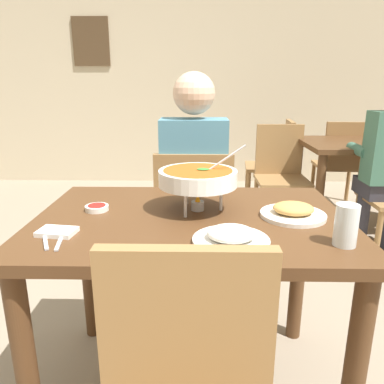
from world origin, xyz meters
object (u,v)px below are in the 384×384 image
object	(u,v)px
dining_table_main	(191,248)
chair_diner_main	(194,218)
chair_bg_corner	(280,170)
chair_bg_right	(277,160)
diner_main	(194,177)
appetizer_plate	(293,212)
drink_glass	(346,227)
sauce_dish	(97,208)
rice_plate	(231,237)
chair_bg_window	(342,160)
curry_bowl	(198,178)
dining_table_far	(361,158)

from	to	relation	value
dining_table_main	chair_diner_main	bearing A→B (deg)	90.00
chair_bg_corner	chair_bg_right	bearing A→B (deg)	82.00
dining_table_main	diner_main	size ratio (longest dim) A/B	0.88
appetizer_plate	drink_glass	bearing A→B (deg)	-68.87
chair_bg_right	chair_bg_corner	distance (m)	0.46
sauce_dish	chair_bg_right	size ratio (longest dim) A/B	0.10
sauce_dish	chair_bg_corner	world-z (taller)	chair_bg_corner
rice_plate	chair_bg_window	distance (m)	2.95
curry_bowl	dining_table_far	bearing A→B (deg)	52.03
rice_plate	appetizer_plate	distance (m)	0.35
diner_main	curry_bowl	size ratio (longest dim) A/B	3.94
appetizer_plate	dining_table_far	distance (m)	2.13
diner_main	chair_bg_window	bearing A→B (deg)	48.67
dining_table_main	chair_bg_window	world-z (taller)	chair_bg_window
curry_bowl	chair_bg_corner	world-z (taller)	curry_bowl
dining_table_far	chair_bg_window	world-z (taller)	chair_bg_window
appetizer_plate	sauce_dish	distance (m)	0.75
sauce_dish	appetizer_plate	bearing A→B (deg)	-4.48
diner_main	dining_table_far	world-z (taller)	diner_main
diner_main	curry_bowl	distance (m)	0.67
chair_diner_main	chair_bg_window	world-z (taller)	same
chair_bg_right	chair_bg_window	distance (m)	0.64
chair_diner_main	rice_plate	bearing A→B (deg)	-82.16
curry_bowl	chair_bg_window	world-z (taller)	curry_bowl
dining_table_far	dining_table_main	bearing A→B (deg)	-127.40
diner_main	chair_bg_window	size ratio (longest dim) A/B	1.46
appetizer_plate	chair_bg_right	distance (m)	2.45
drink_glass	dining_table_far	size ratio (longest dim) A/B	0.13
drink_glass	chair_bg_window	world-z (taller)	drink_glass
sauce_dish	dining_table_far	world-z (taller)	sauce_dish
diner_main	chair_bg_window	distance (m)	2.22
chair_diner_main	diner_main	xyz separation A→B (m)	(0.00, 0.03, 0.24)
appetizer_plate	chair_bg_right	size ratio (longest dim) A/B	0.27
chair_diner_main	curry_bowl	distance (m)	0.73
sauce_dish	drink_glass	xyz separation A→B (m)	(0.84, -0.31, 0.05)
drink_glass	dining_table_far	distance (m)	2.32
diner_main	sauce_dish	distance (m)	0.76
dining_table_far	chair_bg_corner	xyz separation A→B (m)	(-0.66, 0.09, -0.12)
chair_diner_main	appetizer_plate	size ratio (longest dim) A/B	3.75
drink_glass	chair_bg_corner	distance (m)	2.23
rice_plate	chair_bg_window	bearing A→B (deg)	63.10
chair_diner_main	drink_glass	world-z (taller)	drink_glass
rice_plate	drink_glass	xyz separation A→B (m)	(0.34, -0.01, 0.04)
diner_main	rice_plate	xyz separation A→B (m)	(0.13, -0.96, 0.05)
sauce_dish	chair_bg_right	bearing A→B (deg)	63.08
dining_table_main	drink_glass	bearing A→B (deg)	-27.74
chair_bg_window	diner_main	bearing A→B (deg)	-131.33
dining_table_main	chair_bg_corner	size ratio (longest dim) A/B	1.28
chair_bg_window	dining_table_main	bearing A→B (deg)	-121.50
rice_plate	chair_bg_corner	xyz separation A→B (m)	(0.63, 2.19, -0.28)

